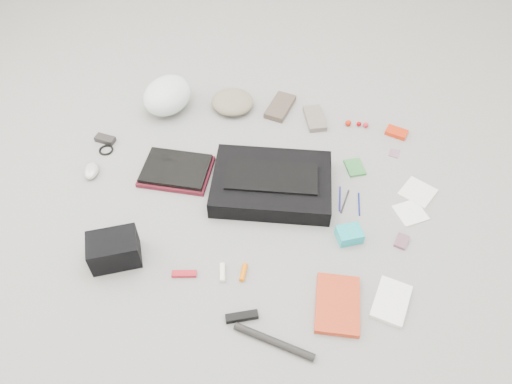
# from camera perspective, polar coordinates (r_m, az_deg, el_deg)

# --- Properties ---
(ground_plane) EXTENTS (4.00, 4.00, 0.00)m
(ground_plane) POSITION_cam_1_polar(r_m,az_deg,el_deg) (2.19, 0.00, -0.85)
(ground_plane) COLOR slate
(messenger_bag) EXTENTS (0.53, 0.39, 0.09)m
(messenger_bag) POSITION_cam_1_polar(r_m,az_deg,el_deg) (2.19, 1.80, 0.96)
(messenger_bag) COLOR black
(messenger_bag) RESTS_ON ground_plane
(bag_flap) EXTENTS (0.40, 0.20, 0.01)m
(bag_flap) POSITION_cam_1_polar(r_m,az_deg,el_deg) (2.16, 1.83, 1.81)
(bag_flap) COLOR black
(bag_flap) RESTS_ON messenger_bag
(laptop_sleeve) EXTENTS (0.32, 0.24, 0.02)m
(laptop_sleeve) POSITION_cam_1_polar(r_m,az_deg,el_deg) (2.31, -9.08, 2.32)
(laptop_sleeve) COLOR #56121F
(laptop_sleeve) RESTS_ON ground_plane
(laptop) EXTENTS (0.30, 0.22, 0.02)m
(laptop) POSITION_cam_1_polar(r_m,az_deg,el_deg) (2.30, -9.14, 2.67)
(laptop) COLOR black
(laptop) RESTS_ON laptop_sleeve
(bike_helmet) EXTENTS (0.30, 0.34, 0.17)m
(bike_helmet) POSITION_cam_1_polar(r_m,az_deg,el_deg) (2.61, -10.11, 10.83)
(bike_helmet) COLOR white
(bike_helmet) RESTS_ON ground_plane
(beanie) EXTENTS (0.27, 0.26, 0.08)m
(beanie) POSITION_cam_1_polar(r_m,az_deg,el_deg) (2.61, -2.71, 10.25)
(beanie) COLOR gray
(beanie) RESTS_ON ground_plane
(mitten_left) EXTENTS (0.15, 0.22, 0.03)m
(mitten_left) POSITION_cam_1_polar(r_m,az_deg,el_deg) (2.61, 2.78, 9.71)
(mitten_left) COLOR brown
(mitten_left) RESTS_ON ground_plane
(mitten_right) EXTENTS (0.13, 0.19, 0.03)m
(mitten_right) POSITION_cam_1_polar(r_m,az_deg,el_deg) (2.56, 6.73, 8.36)
(mitten_right) COLOR #72655E
(mitten_right) RESTS_ON ground_plane
(power_brick) EXTENTS (0.10, 0.06, 0.03)m
(power_brick) POSITION_cam_1_polar(r_m,az_deg,el_deg) (2.54, -16.86, 5.80)
(power_brick) COLOR black
(power_brick) RESTS_ON ground_plane
(cable_coil) EXTENTS (0.08, 0.08, 0.01)m
(cable_coil) POSITION_cam_1_polar(r_m,az_deg,el_deg) (2.49, -16.76, 4.62)
(cable_coil) COLOR black
(cable_coil) RESTS_ON ground_plane
(mouse) EXTENTS (0.08, 0.12, 0.04)m
(mouse) POSITION_cam_1_polar(r_m,az_deg,el_deg) (2.40, -18.31, 2.34)
(mouse) COLOR #B0B0B0
(mouse) RESTS_ON ground_plane
(camera_bag) EXTENTS (0.23, 0.20, 0.12)m
(camera_bag) POSITION_cam_1_polar(r_m,az_deg,el_deg) (2.03, -15.91, -6.36)
(camera_bag) COLOR black
(camera_bag) RESTS_ON ground_plane
(multitool) EXTENTS (0.10, 0.04, 0.01)m
(multitool) POSITION_cam_1_polar(r_m,az_deg,el_deg) (1.98, -8.21, -9.24)
(multitool) COLOR maroon
(multitool) RESTS_ON ground_plane
(toiletry_tube_white) EXTENTS (0.04, 0.08, 0.02)m
(toiletry_tube_white) POSITION_cam_1_polar(r_m,az_deg,el_deg) (1.97, -3.85, -9.15)
(toiletry_tube_white) COLOR white
(toiletry_tube_white) RESTS_ON ground_plane
(toiletry_tube_orange) EXTENTS (0.02, 0.08, 0.02)m
(toiletry_tube_orange) POSITION_cam_1_polar(r_m,az_deg,el_deg) (1.96, -1.45, -9.16)
(toiletry_tube_orange) COLOR #E26503
(toiletry_tube_orange) RESTS_ON ground_plane
(u_lock) EXTENTS (0.12, 0.07, 0.02)m
(u_lock) POSITION_cam_1_polar(r_m,az_deg,el_deg) (1.87, -1.63, -14.05)
(u_lock) COLOR black
(u_lock) RESTS_ON ground_plane
(bike_pump) EXTENTS (0.30, 0.11, 0.03)m
(bike_pump) POSITION_cam_1_polar(r_m,az_deg,el_deg) (1.83, 2.06, -16.71)
(bike_pump) COLOR black
(bike_pump) RESTS_ON ground_plane
(book_red) EXTENTS (0.16, 0.24, 0.03)m
(book_red) POSITION_cam_1_polar(r_m,az_deg,el_deg) (1.92, 9.30, -12.55)
(book_red) COLOR red
(book_red) RESTS_ON ground_plane
(book_white) EXTENTS (0.16, 0.21, 0.02)m
(book_white) POSITION_cam_1_polar(r_m,az_deg,el_deg) (1.97, 15.20, -11.97)
(book_white) COLOR white
(book_white) RESTS_ON ground_plane
(notepad) EXTENTS (0.11, 0.12, 0.01)m
(notepad) POSITION_cam_1_polar(r_m,az_deg,el_deg) (2.35, 11.22, 2.77)
(notepad) COLOR #2D7235
(notepad) RESTS_ON ground_plane
(pen_blue) EXTENTS (0.01, 0.14, 0.01)m
(pen_blue) POSITION_cam_1_polar(r_m,az_deg,el_deg) (2.22, 9.57, -0.77)
(pen_blue) COLOR navy
(pen_blue) RESTS_ON ground_plane
(pen_black) EXTENTS (0.04, 0.13, 0.01)m
(pen_black) POSITION_cam_1_polar(r_m,az_deg,el_deg) (2.21, 10.13, -1.07)
(pen_black) COLOR black
(pen_black) RESTS_ON ground_plane
(pen_navy) EXTENTS (0.01, 0.13, 0.01)m
(pen_navy) POSITION_cam_1_polar(r_m,az_deg,el_deg) (2.21, 11.70, -1.36)
(pen_navy) COLOR navy
(pen_navy) RESTS_ON ground_plane
(accordion_wallet) EXTENTS (0.12, 0.11, 0.05)m
(accordion_wallet) POSITION_cam_1_polar(r_m,az_deg,el_deg) (2.08, 10.62, -4.79)
(accordion_wallet) COLOR #1BACB8
(accordion_wallet) RESTS_ON ground_plane
(card_deck) EXTENTS (0.07, 0.08, 0.01)m
(card_deck) POSITION_cam_1_polar(r_m,az_deg,el_deg) (2.13, 16.31, -5.43)
(card_deck) COLOR #764C5D
(card_deck) RESTS_ON ground_plane
(napkin_top) EXTENTS (0.18, 0.18, 0.01)m
(napkin_top) POSITION_cam_1_polar(r_m,az_deg,el_deg) (2.33, 18.01, -0.02)
(napkin_top) COLOR silver
(napkin_top) RESTS_ON ground_plane
(napkin_bottom) EXTENTS (0.16, 0.16, 0.01)m
(napkin_bottom) POSITION_cam_1_polar(r_m,az_deg,el_deg) (2.24, 17.23, -2.28)
(napkin_bottom) COLOR white
(napkin_bottom) RESTS_ON ground_plane
(lollipop_a) EXTENTS (0.04, 0.04, 0.03)m
(lollipop_a) POSITION_cam_1_polar(r_m,az_deg,el_deg) (2.56, 10.50, 7.74)
(lollipop_a) COLOR #B61804
(lollipop_a) RESTS_ON ground_plane
(lollipop_b) EXTENTS (0.03, 0.03, 0.02)m
(lollipop_b) POSITION_cam_1_polar(r_m,az_deg,el_deg) (2.57, 11.68, 7.63)
(lollipop_b) COLOR #9C0006
(lollipop_b) RESTS_ON ground_plane
(lollipop_c) EXTENTS (0.03, 0.03, 0.03)m
(lollipop_c) POSITION_cam_1_polar(r_m,az_deg,el_deg) (2.56, 12.44, 7.49)
(lollipop_c) COLOR red
(lollipop_c) RESTS_ON ground_plane
(altoids_tin) EXTENTS (0.12, 0.09, 0.02)m
(altoids_tin) POSITION_cam_1_polar(r_m,az_deg,el_deg) (2.57, 15.76, 6.57)
(altoids_tin) COLOR red
(altoids_tin) RESTS_ON ground_plane
(stamp_sheet) EXTENTS (0.06, 0.06, 0.00)m
(stamp_sheet) POSITION_cam_1_polar(r_m,az_deg,el_deg) (2.47, 15.53, 4.29)
(stamp_sheet) COLOR gray
(stamp_sheet) RESTS_ON ground_plane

